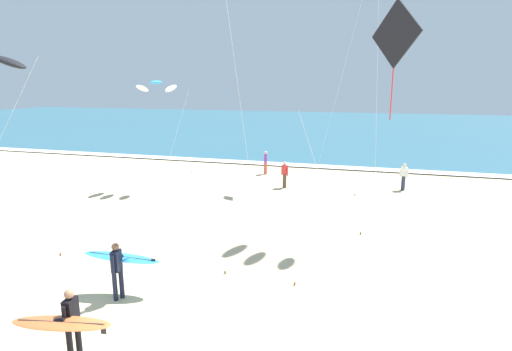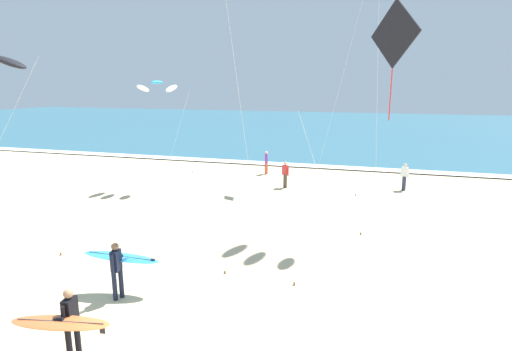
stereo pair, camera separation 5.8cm
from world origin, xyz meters
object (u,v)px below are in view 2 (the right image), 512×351
object	(u,v)px
kite_arc_cobalt_near	(157,87)
bystander_purple_top	(266,162)
bystander_white_top	(404,177)
bystander_red_top	(285,174)
surfer_lead	(119,262)
kite_diamond_charcoal_far	(391,45)
surfer_trailing	(65,321)

from	to	relation	value
kite_arc_cobalt_near	bystander_purple_top	xyz separation A→B (m)	(4.93, 5.43, -5.07)
kite_arc_cobalt_near	bystander_white_top	distance (m)	15.02
bystander_red_top	bystander_white_top	xyz separation A→B (m)	(6.72, 1.36, 0.00)
surfer_lead	bystander_white_top	size ratio (longest dim) A/B	1.45
bystander_white_top	bystander_purple_top	size ratio (longest dim) A/B	1.00
kite_diamond_charcoal_far	bystander_red_top	distance (m)	16.26
surfer_lead	kite_diamond_charcoal_far	bearing A→B (deg)	-3.62
surfer_trailing	kite_arc_cobalt_near	bearing A→B (deg)	111.75
bystander_white_top	kite_diamond_charcoal_far	bearing A→B (deg)	-95.64
surfer_trailing	kite_arc_cobalt_near	distance (m)	16.44
bystander_red_top	bystander_purple_top	xyz separation A→B (m)	(-2.06, 3.34, 0.00)
kite_arc_cobalt_near	bystander_red_top	bearing A→B (deg)	16.70
kite_arc_cobalt_near	bystander_white_top	xyz separation A→B (m)	(13.71, 3.45, -5.07)
bystander_white_top	bystander_purple_top	world-z (taller)	same
surfer_trailing	bystander_purple_top	size ratio (longest dim) A/B	1.49
bystander_purple_top	kite_diamond_charcoal_far	bearing A→B (deg)	-67.57
bystander_white_top	surfer_trailing	bearing A→B (deg)	-113.60
kite_arc_cobalt_near	bystander_red_top	xyz separation A→B (m)	(6.99, 2.10, -5.07)
kite_arc_cobalt_near	bystander_purple_top	size ratio (longest dim) A/B	3.91
kite_diamond_charcoal_far	bystander_red_top	bearing A→B (deg)	110.05
kite_arc_cobalt_near	bystander_purple_top	bearing A→B (deg)	47.76
kite_diamond_charcoal_far	bystander_purple_top	distance (m)	19.90
surfer_trailing	kite_arc_cobalt_near	world-z (taller)	kite_arc_cobalt_near
surfer_lead	kite_arc_cobalt_near	xyz separation A→B (m)	(-5.15, 11.67, 4.84)
surfer_lead	kite_diamond_charcoal_far	distance (m)	9.08
bystander_red_top	bystander_white_top	distance (m)	6.86
surfer_trailing	kite_diamond_charcoal_far	bearing A→B (deg)	21.37
surfer_trailing	bystander_white_top	world-z (taller)	surfer_trailing
surfer_trailing	kite_arc_cobalt_near	size ratio (longest dim) A/B	0.38
surfer_lead	bystander_purple_top	xyz separation A→B (m)	(-0.22, 17.10, -0.24)
surfer_trailing	bystander_purple_top	bearing A→B (deg)	92.55
kite_arc_cobalt_near	kite_diamond_charcoal_far	distance (m)	17.19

